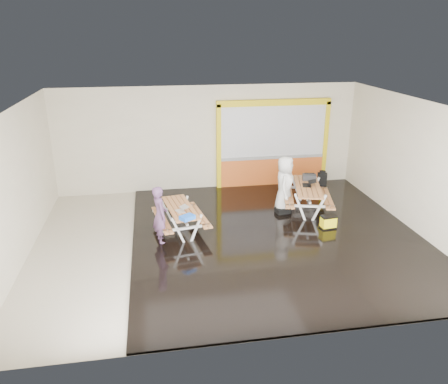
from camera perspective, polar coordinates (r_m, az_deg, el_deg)
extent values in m
cube|color=beige|center=(11.51, 0.75, -6.24)|extent=(10.00, 8.00, 0.01)
cube|color=white|center=(10.42, 0.84, 11.27)|extent=(10.00, 8.00, 0.01)
cube|color=beige|center=(14.64, -2.04, 6.96)|extent=(10.00, 0.01, 3.50)
cube|color=beige|center=(7.24, 6.53, -7.87)|extent=(10.00, 0.01, 3.50)
cube|color=beige|center=(11.13, -25.47, 0.51)|extent=(0.01, 8.00, 3.50)
cube|color=beige|center=(12.69, 23.66, 3.09)|extent=(0.01, 8.00, 3.50)
cube|color=black|center=(11.77, 6.78, -5.62)|extent=(7.50, 7.98, 0.05)
cube|color=#D95D21|center=(15.35, 6.24, 2.64)|extent=(3.60, 0.12, 1.00)
cube|color=gray|center=(15.19, 6.31, 4.54)|extent=(3.60, 0.14, 0.10)
cube|color=silver|center=(14.98, 6.44, 7.90)|extent=(3.60, 0.08, 1.72)
cube|color=yellow|center=(14.68, -0.69, 5.80)|extent=(0.14, 0.16, 2.90)
cube|color=yellow|center=(15.68, 13.02, 6.23)|extent=(0.14, 0.16, 2.90)
cube|color=yellow|center=(14.78, 6.61, 11.52)|extent=(3.88, 0.16, 0.20)
cube|color=#CB854E|center=(11.62, -6.98, -2.21)|extent=(0.42, 1.83, 0.04)
cube|color=#CB854E|center=(11.65, -6.35, -2.13)|extent=(0.42, 1.83, 0.04)
cube|color=#CB854E|center=(11.67, -5.73, -2.05)|extent=(0.42, 1.83, 0.04)
cube|color=#CB854E|center=(11.70, -5.11, -1.98)|extent=(0.42, 1.83, 0.04)
cube|color=#CB854E|center=(11.73, -4.50, -1.90)|extent=(0.42, 1.83, 0.04)
cube|color=white|center=(11.14, -6.01, -5.05)|extent=(0.34, 0.11, 0.73)
cube|color=white|center=(11.24, -3.64, -4.73)|extent=(0.34, 0.11, 0.73)
cube|color=white|center=(11.17, -4.83, -4.70)|extent=(1.25, 0.26, 0.05)
cube|color=white|center=(11.07, -4.87, -3.58)|extent=(0.62, 0.16, 0.05)
cube|color=white|center=(12.38, -7.51, -2.41)|extent=(0.34, 0.11, 0.73)
cube|color=white|center=(12.47, -5.37, -2.14)|extent=(0.34, 0.11, 0.73)
cube|color=white|center=(12.41, -6.45, -2.10)|extent=(1.25, 0.26, 0.05)
cube|color=white|center=(12.32, -6.49, -1.07)|extent=(0.62, 0.16, 0.05)
cube|color=white|center=(11.74, -5.70, -2.88)|extent=(0.30, 1.49, 0.05)
cube|color=#CB854E|center=(11.68, -8.38, -3.64)|extent=(0.41, 1.82, 0.04)
cube|color=#CB854E|center=(11.70, -7.79, -3.56)|extent=(0.41, 1.82, 0.04)
cube|color=#CB854E|center=(11.88, -3.61, -3.02)|extent=(0.41, 1.82, 0.04)
cube|color=#CB854E|center=(11.91, -3.04, -2.94)|extent=(0.41, 1.82, 0.04)
cube|color=#CB854E|center=(13.16, 9.62, 0.76)|extent=(0.63, 2.01, 0.04)
cube|color=#CB854E|center=(13.18, 10.25, 0.74)|extent=(0.63, 2.01, 0.04)
cube|color=#CB854E|center=(13.19, 10.87, 0.72)|extent=(0.63, 2.01, 0.04)
cube|color=#CB854E|center=(13.21, 11.50, 0.70)|extent=(0.63, 2.01, 0.04)
cube|color=#CB854E|center=(13.23, 12.12, 0.68)|extent=(0.63, 2.01, 0.04)
cube|color=white|center=(12.57, 9.90, -1.99)|extent=(0.38, 0.15, 0.82)
cube|color=white|center=(12.63, 12.30, -2.05)|extent=(0.38, 0.15, 0.82)
cube|color=white|center=(12.58, 11.12, -1.82)|extent=(1.37, 0.40, 0.06)
cube|color=white|center=(12.49, 11.20, -0.70)|extent=(0.68, 0.23, 0.06)
cube|color=white|center=(14.01, 9.40, 0.43)|extent=(0.38, 0.15, 0.82)
cube|color=white|center=(14.07, 11.55, 0.37)|extent=(0.38, 0.15, 0.82)
cube|color=white|center=(14.02, 10.49, 0.58)|extent=(1.37, 0.40, 0.06)
cube|color=white|center=(13.94, 10.56, 1.60)|extent=(0.68, 0.23, 0.06)
cube|color=white|center=(13.26, 10.82, -0.11)|extent=(0.47, 1.64, 0.06)
cube|color=#CB854E|center=(13.24, 8.08, -0.44)|extent=(0.62, 2.01, 0.04)
cube|color=#CB854E|center=(13.25, 8.67, -0.46)|extent=(0.62, 2.01, 0.04)
cube|color=#CB854E|center=(13.36, 12.88, -0.58)|extent=(0.62, 2.01, 0.04)
cube|color=#CB854E|center=(13.38, 13.47, -0.59)|extent=(0.62, 2.01, 0.04)
imported|color=#634068|center=(11.15, -8.35, -2.98)|extent=(0.48, 0.62, 1.52)
imported|color=white|center=(13.02, 7.91, 0.93)|extent=(0.83, 0.99, 1.73)
cube|color=silver|center=(11.39, -5.74, -2.50)|extent=(0.28, 0.32, 0.01)
cube|color=silver|center=(11.40, -5.22, -1.94)|extent=(0.26, 0.32, 0.05)
cube|color=silver|center=(11.40, -5.24, -1.95)|extent=(0.23, 0.28, 0.04)
cube|color=black|center=(13.20, 10.74, 0.88)|extent=(0.33, 0.40, 0.02)
cube|color=black|center=(13.17, 11.44, 1.35)|extent=(0.31, 0.39, 0.07)
cube|color=silver|center=(13.17, 11.41, 1.35)|extent=(0.27, 0.34, 0.05)
cube|color=blue|center=(10.90, -4.80, -3.32)|extent=(0.42, 0.40, 0.10)
cube|color=black|center=(13.66, 11.05, 1.89)|extent=(0.45, 0.30, 0.18)
cylinder|color=black|center=(13.61, 11.09, 2.42)|extent=(0.30, 0.10, 0.02)
cube|color=black|center=(14.15, 12.66, 1.58)|extent=(0.35, 0.29, 0.43)
cylinder|color=black|center=(14.08, 12.73, 2.49)|extent=(0.25, 0.25, 0.11)
cube|color=black|center=(13.09, 7.69, -2.38)|extent=(0.46, 0.37, 0.16)
cube|color=black|center=(12.36, 13.38, -4.49)|extent=(0.44, 0.32, 0.04)
cube|color=yellow|center=(12.29, 13.44, -3.84)|extent=(0.42, 0.29, 0.31)
cube|color=black|center=(12.23, 13.51, -3.12)|extent=(0.44, 0.32, 0.03)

